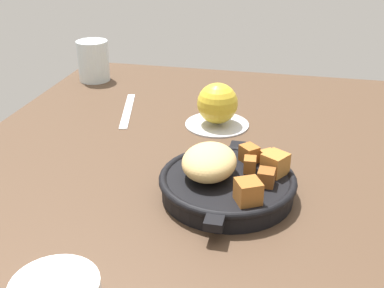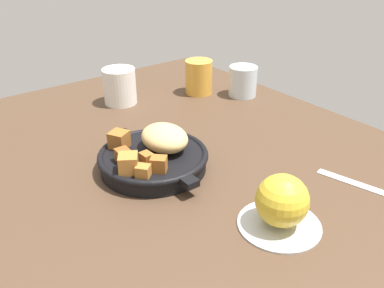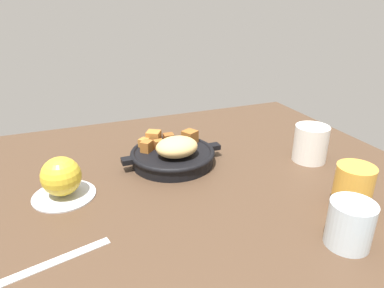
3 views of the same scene
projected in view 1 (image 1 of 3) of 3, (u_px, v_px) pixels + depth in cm
name	position (u px, v px, depth cm)	size (l,w,h in cm)	color
ground_plane	(189.00, 185.00, 76.15)	(113.00, 82.24, 2.40)	#473323
cast_iron_skillet	(226.00, 180.00, 69.97)	(24.19, 19.95, 7.62)	black
saucer_plate	(217.00, 124.00, 94.01)	(12.38, 12.38, 0.60)	#B7BABF
red_apple	(217.00, 103.00, 92.16)	(7.82, 7.82, 7.82)	gold
butter_knife	(128.00, 110.00, 100.61)	(18.73, 1.60, 0.36)	silver
water_glass_tall	(93.00, 61.00, 116.71)	(7.48, 7.48, 9.64)	silver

